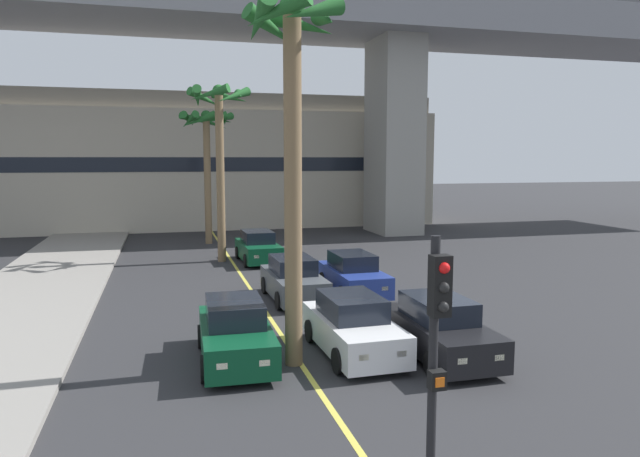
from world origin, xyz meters
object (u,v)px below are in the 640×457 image
at_px(car_queue_second, 353,275).
at_px(palm_tree_far_median, 292,97).
at_px(car_queue_third, 258,248).
at_px(car_queue_fourth, 293,280).
at_px(traffic_light_median_near, 436,354).
at_px(car_queue_front, 353,327).
at_px(car_queue_sixth, 440,330).
at_px(car_queue_fifth, 235,333).
at_px(palm_tree_near_median, 207,135).
at_px(palm_tree_mid_median, 220,125).

height_order(car_queue_second, palm_tree_far_median, palm_tree_far_median).
height_order(car_queue_second, car_queue_third, same).
relative_size(car_queue_second, car_queue_fourth, 1.00).
distance_m(traffic_light_median_near, palm_tree_far_median, 8.36).
xyz_separation_m(car_queue_front, traffic_light_median_near, (-1.50, -7.80, 1.99)).
distance_m(car_queue_third, car_queue_sixth, 15.25).
height_order(car_queue_third, palm_tree_far_median, palm_tree_far_median).
relative_size(car_queue_fourth, car_queue_fifth, 1.00).
bearing_deg(palm_tree_near_median, car_queue_front, -84.26).
bearing_deg(car_queue_second, car_queue_sixth, -90.36).
bearing_deg(car_queue_second, palm_tree_near_median, 106.13).
bearing_deg(palm_tree_near_median, car_queue_fifth, -92.49).
distance_m(car_queue_front, car_queue_sixth, 2.25).
bearing_deg(traffic_light_median_near, palm_tree_far_median, 91.45).
xyz_separation_m(car_queue_second, palm_tree_far_median, (-3.83, -6.89, 5.87)).
bearing_deg(car_queue_fifth, palm_tree_mid_median, 85.75).
distance_m(car_queue_second, car_queue_third, 8.12).
distance_m(car_queue_sixth, palm_tree_near_median, 23.29).
bearing_deg(car_queue_front, palm_tree_far_median, -167.01).
distance_m(car_queue_fourth, palm_tree_near_median, 16.31).
xyz_separation_m(car_queue_fifth, palm_tree_mid_median, (1.09, 14.68, 6.02)).
height_order(car_queue_fourth, car_queue_fifth, same).
distance_m(car_queue_sixth, palm_tree_far_median, 7.00).
bearing_deg(palm_tree_near_median, palm_tree_mid_median, -88.46).
relative_size(car_queue_front, palm_tree_mid_median, 0.48).
bearing_deg(car_queue_second, palm_tree_far_median, -119.09).
bearing_deg(palm_tree_mid_median, car_queue_sixth, -75.48).
bearing_deg(car_queue_fifth, palm_tree_near_median, 87.51).
height_order(palm_tree_mid_median, palm_tree_far_median, palm_tree_far_median).
bearing_deg(car_queue_fourth, car_queue_front, -87.83).
relative_size(car_queue_fifth, palm_tree_mid_median, 0.48).
distance_m(traffic_light_median_near, palm_tree_mid_median, 23.08).
bearing_deg(car_queue_fifth, car_queue_third, 78.69).
bearing_deg(palm_tree_mid_median, car_queue_second, -63.92).
bearing_deg(car_queue_sixth, car_queue_fourth, 108.38).
bearing_deg(car_queue_sixth, car_queue_fifth, 168.43).
height_order(car_queue_fifth, palm_tree_far_median, palm_tree_far_median).
xyz_separation_m(car_queue_fourth, car_queue_sixth, (2.34, -7.03, 0.00)).
height_order(car_queue_fifth, palm_tree_mid_median, palm_tree_mid_median).
height_order(car_queue_fourth, traffic_light_median_near, traffic_light_median_near).
distance_m(palm_tree_near_median, palm_tree_mid_median, 6.43).
height_order(car_queue_front, traffic_light_median_near, traffic_light_median_near).
relative_size(car_queue_sixth, palm_tree_far_median, 0.46).
distance_m(car_queue_third, palm_tree_mid_median, 6.30).
distance_m(palm_tree_near_median, palm_tree_far_median, 21.74).
distance_m(car_queue_front, car_queue_third, 14.26).
relative_size(traffic_light_median_near, palm_tree_near_median, 0.53).
bearing_deg(car_queue_fifth, car_queue_front, -4.55).
distance_m(car_queue_third, car_queue_fifth, 14.29).
xyz_separation_m(car_queue_front, car_queue_fifth, (-3.06, 0.24, 0.00)).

